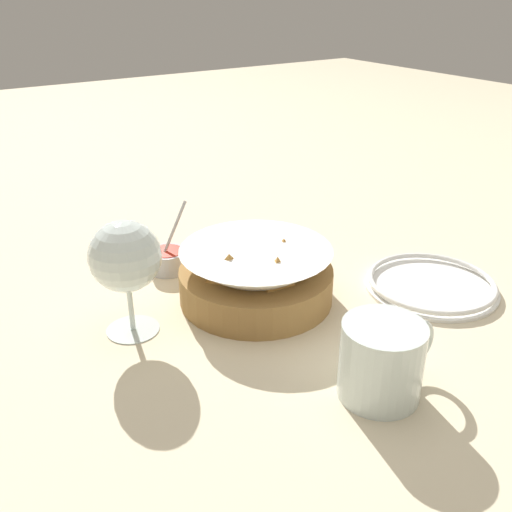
{
  "coord_description": "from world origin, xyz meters",
  "views": [
    {
      "loc": [
        -0.36,
        -0.62,
        0.42
      ],
      "look_at": [
        0.04,
        -0.02,
        0.07
      ],
      "focal_mm": 40.0,
      "sensor_mm": 36.0,
      "label": 1
    }
  ],
  "objects_px": {
    "food_basket": "(256,276)",
    "wine_glass": "(126,260)",
    "beer_mug": "(382,363)",
    "side_plate": "(431,284)",
    "sauce_cup": "(168,259)"
  },
  "relations": [
    {
      "from": "food_basket",
      "to": "wine_glass",
      "type": "relative_size",
      "value": 1.42
    },
    {
      "from": "beer_mug",
      "to": "side_plate",
      "type": "bearing_deg",
      "value": 28.92
    },
    {
      "from": "sauce_cup",
      "to": "wine_glass",
      "type": "xyz_separation_m",
      "value": [
        -0.11,
        -0.13,
        0.09
      ]
    },
    {
      "from": "wine_glass",
      "to": "sauce_cup",
      "type": "bearing_deg",
      "value": 49.48
    },
    {
      "from": "wine_glass",
      "to": "side_plate",
      "type": "xyz_separation_m",
      "value": [
        0.42,
        -0.14,
        -0.1
      ]
    },
    {
      "from": "food_basket",
      "to": "wine_glass",
      "type": "distance_m",
      "value": 0.2
    },
    {
      "from": "food_basket",
      "to": "beer_mug",
      "type": "xyz_separation_m",
      "value": [
        -0.0,
        -0.25,
        0.0
      ]
    },
    {
      "from": "sauce_cup",
      "to": "side_plate",
      "type": "bearing_deg",
      "value": -41.8
    },
    {
      "from": "beer_mug",
      "to": "food_basket",
      "type": "bearing_deg",
      "value": 89.68
    },
    {
      "from": "food_basket",
      "to": "wine_glass",
      "type": "xyz_separation_m",
      "value": [
        -0.18,
        0.02,
        0.07
      ]
    },
    {
      "from": "wine_glass",
      "to": "beer_mug",
      "type": "bearing_deg",
      "value": -56.21
    },
    {
      "from": "beer_mug",
      "to": "sauce_cup",
      "type": "bearing_deg",
      "value": 99.34
    },
    {
      "from": "food_basket",
      "to": "wine_glass",
      "type": "bearing_deg",
      "value": 174.06
    },
    {
      "from": "food_basket",
      "to": "beer_mug",
      "type": "distance_m",
      "value": 0.25
    },
    {
      "from": "sauce_cup",
      "to": "wine_glass",
      "type": "distance_m",
      "value": 0.2
    }
  ]
}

